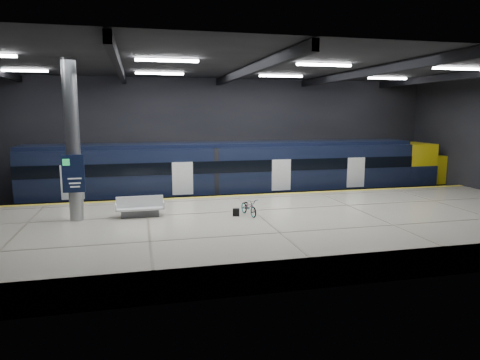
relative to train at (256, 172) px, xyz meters
name	(u,v)px	position (x,y,z in m)	size (l,w,h in m)	color
ground	(248,227)	(-1.94, -5.50, -2.06)	(30.00, 30.00, 0.00)	black
room_shell	(248,113)	(-1.94, -5.49, 3.66)	(30.10, 16.10, 8.05)	black
platform	(262,229)	(-1.94, -8.00, -1.51)	(30.00, 11.00, 1.10)	beige
safety_strip	(236,196)	(-1.94, -2.75, -0.95)	(30.00, 0.40, 0.01)	gold
rails	(226,204)	(-1.94, 0.00, -1.98)	(30.00, 1.52, 0.16)	gray
train	(256,172)	(0.00, 0.00, 0.00)	(29.40, 2.84, 3.79)	black
bench	(140,209)	(-7.25, -6.52, -0.63)	(2.14, 0.91, 0.94)	#595B60
bicycle	(249,207)	(-2.41, -7.44, -0.57)	(0.52, 1.49, 0.78)	#99999E
pannier_bag	(236,212)	(-3.01, -7.44, -0.78)	(0.30, 0.18, 0.35)	black
info_column	(73,143)	(-9.94, -6.52, 2.40)	(0.90, 0.78, 6.90)	#9EA0A5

